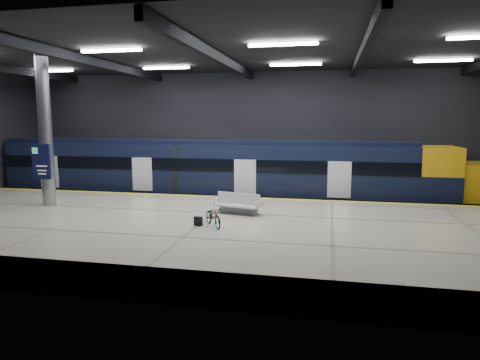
# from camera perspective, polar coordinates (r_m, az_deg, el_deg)

# --- Properties ---
(ground) EXTENTS (30.00, 30.00, 0.00)m
(ground) POSITION_cam_1_polar(r_m,az_deg,el_deg) (19.78, -2.69, -6.87)
(ground) COLOR black
(ground) RESTS_ON ground
(room_shell) EXTENTS (30.10, 16.10, 8.05)m
(room_shell) POSITION_cam_1_polar(r_m,az_deg,el_deg) (19.13, -2.80, 9.93)
(room_shell) COLOR black
(room_shell) RESTS_ON ground
(platform) EXTENTS (30.00, 11.00, 1.10)m
(platform) POSITION_cam_1_polar(r_m,az_deg,el_deg) (17.31, -4.79, -7.17)
(platform) COLOR beige
(platform) RESTS_ON ground
(safety_strip) EXTENTS (30.00, 0.40, 0.01)m
(safety_strip) POSITION_cam_1_polar(r_m,az_deg,el_deg) (22.14, -0.92, -2.32)
(safety_strip) COLOR gold
(safety_strip) RESTS_ON platform
(rails) EXTENTS (30.00, 1.52, 0.16)m
(rails) POSITION_cam_1_polar(r_m,az_deg,el_deg) (24.98, 0.48, -3.53)
(rails) COLOR gray
(rails) RESTS_ON ground
(train) EXTENTS (29.40, 2.84, 3.79)m
(train) POSITION_cam_1_polar(r_m,az_deg,el_deg) (24.84, -1.42, 1.03)
(train) COLOR black
(train) RESTS_ON ground
(bench) EXTENTS (2.18, 1.31, 0.90)m
(bench) POSITION_cam_1_polar(r_m,az_deg,el_deg) (18.28, -0.19, -3.53)
(bench) COLOR #595B60
(bench) RESTS_ON platform
(bicycle) EXTENTS (1.26, 1.48, 0.76)m
(bicycle) POSITION_cam_1_polar(r_m,az_deg,el_deg) (16.13, -3.57, -4.88)
(bicycle) COLOR #99999E
(bicycle) RESTS_ON platform
(pannier_bag) EXTENTS (0.35, 0.29, 0.35)m
(pannier_bag) POSITION_cam_1_polar(r_m,az_deg,el_deg) (16.34, -5.60, -5.47)
(pannier_bag) COLOR black
(pannier_bag) RESTS_ON platform
(info_column) EXTENTS (0.90, 0.78, 6.90)m
(info_column) POSITION_cam_1_polar(r_m,az_deg,el_deg) (21.68, -24.54, 5.67)
(info_column) COLOR #9EA0A5
(info_column) RESTS_ON platform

